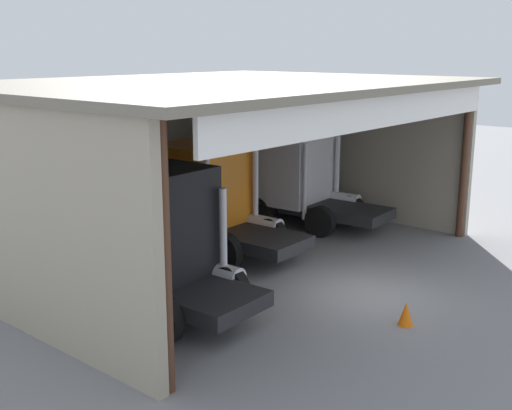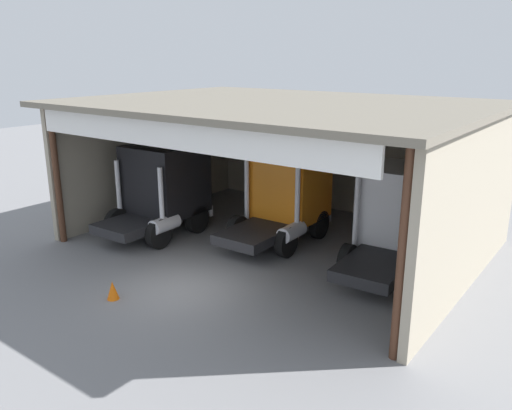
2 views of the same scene
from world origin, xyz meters
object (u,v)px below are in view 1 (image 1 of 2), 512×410
object	(u,v)px
truck_black_left_bay	(153,236)
oil_drum	(171,205)
tool_cart	(189,204)
truck_white_yard_outside	(295,175)
truck_orange_center_right_bay	(209,196)
traffic_cone	(406,314)

from	to	relation	value
truck_black_left_bay	oil_drum	xyz separation A→B (m)	(6.42, 6.42, -1.43)
tool_cart	truck_black_left_bay	bearing A→B (deg)	-139.30
truck_white_yard_outside	oil_drum	xyz separation A→B (m)	(-2.45, 4.05, -1.31)
truck_orange_center_right_bay	oil_drum	size ratio (longest dim) A/B	5.40
oil_drum	tool_cart	xyz separation A→B (m)	(0.53, -0.45, 0.03)
traffic_cone	oil_drum	bearing A→B (deg)	74.19
tool_cart	traffic_cone	distance (m)	11.69
truck_orange_center_right_bay	oil_drum	xyz separation A→B (m)	(2.11, 4.10, -1.32)
truck_orange_center_right_bay	truck_white_yard_outside	bearing A→B (deg)	-0.88
tool_cart	traffic_cone	size ratio (longest dim) A/B	1.79
tool_cart	traffic_cone	bearing A→B (deg)	-108.90
truck_black_left_bay	truck_orange_center_right_bay	xyz separation A→B (m)	(4.31, 2.32, -0.11)
oil_drum	tool_cart	distance (m)	0.69
truck_black_left_bay	oil_drum	bearing A→B (deg)	42.98
truck_white_yard_outside	tool_cart	bearing A→B (deg)	114.44
truck_black_left_bay	oil_drum	size ratio (longest dim) A/B	4.93
truck_black_left_bay	oil_drum	distance (m)	9.19
traffic_cone	tool_cart	bearing A→B (deg)	71.10
traffic_cone	truck_orange_center_right_bay	bearing A→B (deg)	81.18
truck_orange_center_right_bay	tool_cart	distance (m)	4.69
truck_orange_center_right_bay	tool_cart	size ratio (longest dim) A/B	5.03
truck_black_left_bay	truck_orange_center_right_bay	bearing A→B (deg)	26.26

